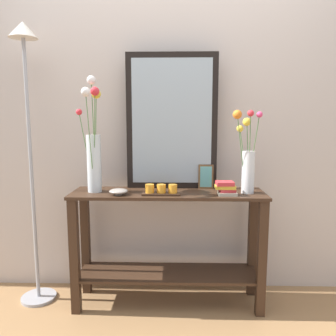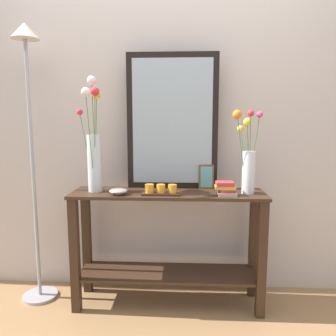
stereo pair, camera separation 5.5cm
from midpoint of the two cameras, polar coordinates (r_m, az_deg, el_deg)
ground_plane at (r=2.49m, az=-0.68°, el=-22.36°), size 7.00×6.00×0.02m
wall_back at (r=2.44m, az=-0.49°, el=10.41°), size 6.40×0.08×2.70m
console_table at (r=2.28m, az=-0.70°, el=-11.79°), size 1.28×0.34×0.79m
mirror_leaning at (r=2.28m, az=-0.03°, el=7.99°), size 0.62×0.03×0.92m
tall_vase_left at (r=2.21m, az=-13.44°, el=2.96°), size 0.18×0.21×0.74m
vase_right at (r=2.18m, az=12.82°, el=1.27°), size 0.19×0.18×0.53m
candle_tray at (r=2.11m, az=-1.92°, el=-3.87°), size 0.24×0.09×0.07m
picture_frame_small at (r=2.30m, az=5.87°, el=-1.50°), size 0.10×0.01×0.17m
decorative_bowl at (r=2.13m, az=-9.27°, el=-3.99°), size 0.12×0.12×0.04m
book_stack at (r=2.12m, az=9.25°, el=-3.46°), size 0.14×0.10×0.09m
floor_lamp at (r=2.39m, az=-23.59°, el=7.73°), size 0.24×0.24×1.88m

